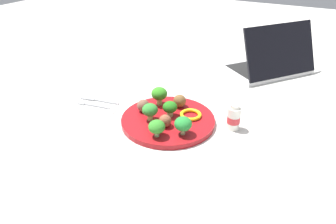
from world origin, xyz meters
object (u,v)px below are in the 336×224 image
at_px(broccoli_floret_mid_right, 170,108).
at_px(broccoli_floret_center, 157,127).
at_px(meatball_back_left, 178,101).
at_px(napkin, 97,103).
at_px(pepper_ring_back_right, 191,115).
at_px(yogurt_bottle, 234,118).
at_px(plate, 168,120).
at_px(broccoli_floret_front_right, 159,94).
at_px(broccoli_floret_mid_left, 183,124).
at_px(broccoli_floret_far_rim, 150,110).
at_px(knife, 97,99).
at_px(meatball_front_left, 165,121).
at_px(fork, 91,104).
at_px(laptop, 269,64).
at_px(meatball_near_rim, 143,106).

xyz_separation_m(broccoli_floret_mid_right, broccoli_floret_center, (-0.02, 0.11, 0.00)).
height_order(broccoli_floret_mid_right, meatball_back_left, broccoli_floret_mid_right).
height_order(broccoli_floret_mid_right, napkin, broccoli_floret_mid_right).
relative_size(pepper_ring_back_right, yogurt_bottle, 0.85).
distance_m(plate, broccoli_floret_front_right, 0.10).
distance_m(broccoli_floret_mid_left, yogurt_bottle, 0.16).
height_order(broccoli_floret_mid_right, broccoli_floret_far_rim, broccoli_floret_far_rim).
relative_size(broccoli_floret_mid_right, knife, 0.33).
relative_size(broccoli_floret_front_right, broccoli_floret_mid_left, 1.14).
relative_size(broccoli_floret_center, meatball_front_left, 1.33).
xyz_separation_m(meatball_back_left, meatball_front_left, (-0.02, 0.12, -0.00)).
bearing_deg(yogurt_bottle, meatball_back_left, -5.73).
relative_size(broccoli_floret_mid_left, yogurt_bottle, 0.67).
relative_size(meatball_front_left, yogurt_bottle, 0.46).
distance_m(broccoli_floret_mid_left, fork, 0.35).
bearing_deg(plate, meatball_front_left, 107.91).
xyz_separation_m(plate, meatball_front_left, (-0.01, 0.04, 0.03)).
relative_size(broccoli_floret_center, yogurt_bottle, 0.62).
bearing_deg(pepper_ring_back_right, meatball_front_left, 63.96).
xyz_separation_m(plate, broccoli_floret_center, (-0.02, 0.10, 0.04)).
height_order(meatball_front_left, yogurt_bottle, yogurt_bottle).
height_order(broccoli_floret_center, pepper_ring_back_right, broccoli_floret_center).
bearing_deg(laptop, plate, 71.47).
distance_m(broccoli_floret_mid_right, broccoli_floret_far_rim, 0.06).
distance_m(broccoli_floret_center, fork, 0.30).
height_order(meatball_back_left, napkin, meatball_back_left).
bearing_deg(broccoli_floret_mid_left, broccoli_floret_mid_right, -42.29).
bearing_deg(knife, pepper_ring_back_right, -174.28).
xyz_separation_m(meatball_front_left, napkin, (0.28, -0.03, -0.03)).
xyz_separation_m(knife, laptop, (-0.45, -0.53, 0.03)).
relative_size(meatball_near_rim, yogurt_bottle, 0.49).
xyz_separation_m(meatball_back_left, napkin, (0.26, 0.09, -0.03)).
distance_m(broccoli_floret_front_right, fork, 0.23).
bearing_deg(yogurt_bottle, broccoli_floret_center, 43.96).
xyz_separation_m(broccoli_floret_mid_right, yogurt_bottle, (-0.18, -0.05, -0.01)).
xyz_separation_m(broccoli_floret_center, broccoli_floret_far_rim, (0.06, -0.06, 0.00)).
distance_m(fork, laptop, 0.72).
bearing_deg(pepper_ring_back_right, yogurt_bottle, -171.26).
bearing_deg(fork, pepper_ring_back_right, -168.10).
xyz_separation_m(broccoli_floret_mid_right, napkin, (0.27, 0.02, -0.04)).
relative_size(broccoli_floret_mid_right, meatball_front_left, 1.33).
relative_size(meatball_back_left, knife, 0.28).
bearing_deg(plate, knife, -1.46).
bearing_deg(fork, broccoli_floret_far_rim, 178.42).
bearing_deg(meatball_front_left, yogurt_bottle, -148.10).
xyz_separation_m(broccoli_floret_mid_left, pepper_ring_back_right, (0.02, -0.10, -0.03)).
bearing_deg(pepper_ring_back_right, knife, 5.72).
height_order(broccoli_floret_front_right, broccoli_floret_mid_left, broccoli_floret_front_right).
height_order(meatball_front_left, knife, meatball_front_left).
xyz_separation_m(broccoli_floret_far_rim, fork, (0.23, -0.01, -0.04)).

